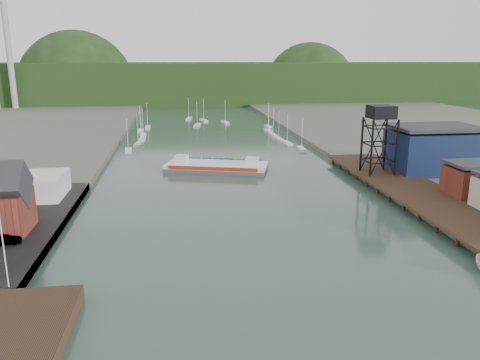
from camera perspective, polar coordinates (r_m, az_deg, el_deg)
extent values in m
plane|color=#2D4639|center=(54.77, 6.38, -16.93)|extent=(600.00, 600.00, 0.00)
cube|color=black|center=(55.63, -25.48, -16.77)|extent=(10.00, 18.00, 1.80)
cube|color=black|center=(106.04, 20.11, -0.90)|extent=(14.00, 70.00, 0.50)
cylinder|color=black|center=(103.70, 17.11, -1.62)|extent=(0.60, 0.60, 2.20)
cylinder|color=black|center=(109.22, 22.85, -1.33)|extent=(0.60, 0.60, 2.20)
cube|color=silver|center=(103.42, -25.48, -0.70)|extent=(18.00, 12.00, 4.50)
cylinder|color=silver|center=(62.66, -26.97, -6.61)|extent=(0.16, 0.16, 12.00)
cylinder|color=black|center=(111.22, 15.76, 3.70)|extent=(0.50, 0.50, 13.00)
cylinder|color=black|center=(113.73, 18.55, 3.72)|extent=(0.50, 0.50, 13.00)
cylinder|color=black|center=(116.66, 14.61, 4.27)|extent=(0.50, 0.50, 13.00)
cylinder|color=black|center=(119.05, 17.29, 4.28)|extent=(0.50, 0.50, 13.00)
cube|color=black|center=(114.02, 16.84, 7.95)|extent=(5.50, 5.50, 3.00)
cube|color=#0D193A|center=(124.06, 22.46, 3.26)|extent=(20.00, 14.00, 10.00)
cube|color=#2D2D33|center=(123.16, 22.72, 5.95)|extent=(20.50, 14.50, 0.80)
cube|color=maroon|center=(104.20, 26.38, -0.27)|extent=(9.00, 8.00, 6.00)
cube|color=silver|center=(152.53, -13.45, 3.50)|extent=(2.67, 7.65, 0.90)
cube|color=silver|center=(163.50, -12.29, 4.29)|extent=(2.81, 7.67, 0.90)
cube|color=silver|center=(172.17, -11.88, 4.81)|extent=(2.35, 7.59, 0.90)
cube|color=silver|center=(181.94, -11.71, 5.33)|extent=(2.01, 7.50, 0.90)
cube|color=silver|center=(194.15, -12.02, 5.88)|extent=(2.00, 7.50, 0.90)
cube|color=silver|center=(203.70, -11.17, 6.32)|extent=(2.16, 7.54, 0.90)
cube|color=silver|center=(152.19, 7.51, 3.75)|extent=(2.53, 7.62, 0.90)
cube|color=silver|center=(162.61, 5.74, 4.49)|extent=(2.76, 7.67, 0.90)
cube|color=silver|center=(170.82, 4.74, 5.00)|extent=(2.22, 7.56, 0.90)
cube|color=silver|center=(179.46, 4.06, 5.47)|extent=(2.18, 7.54, 0.90)
cube|color=silver|center=(190.28, 3.50, 6.00)|extent=(2.46, 7.61, 0.90)
cube|color=silver|center=(201.96, 3.46, 6.50)|extent=(2.48, 7.61, 0.90)
cube|color=silver|center=(207.31, -5.23, 6.67)|extent=(3.78, 7.76, 0.90)
cube|color=silver|center=(216.18, -1.81, 7.05)|extent=(3.31, 7.74, 0.90)
cube|color=silver|center=(223.35, -4.44, 7.25)|extent=(3.76, 7.76, 0.90)
cube|color=silver|center=(231.00, -6.25, 7.45)|extent=(3.40, 7.74, 0.90)
cylinder|color=#ABACA6|center=(294.31, -26.28, 13.38)|extent=(3.20, 3.20, 60.00)
cube|color=black|center=(345.81, -5.84, 11.73)|extent=(500.00, 120.00, 28.00)
sphere|color=black|center=(352.44, -19.15, 10.42)|extent=(80.00, 80.00, 80.00)
sphere|color=black|center=(370.24, 8.45, 10.90)|extent=(70.00, 70.00, 70.00)
cube|color=#4D4D50|center=(123.43, -2.88, 1.42)|extent=(28.14, 17.48, 1.05)
cube|color=silver|center=(123.22, -2.89, 1.84)|extent=(28.14, 17.48, 0.84)
cube|color=#B02C14|center=(118.12, -3.40, 1.38)|extent=(22.20, 6.67, 0.94)
cube|color=navy|center=(128.25, -2.41, 2.45)|extent=(22.20, 6.67, 0.94)
cube|color=silver|center=(125.16, -7.14, 2.54)|extent=(3.91, 3.91, 2.10)
cube|color=silver|center=(121.44, 1.48, 2.28)|extent=(3.91, 3.91, 2.10)
imported|color=#999999|center=(78.43, -26.75, -6.58)|extent=(4.79, 2.57, 1.50)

